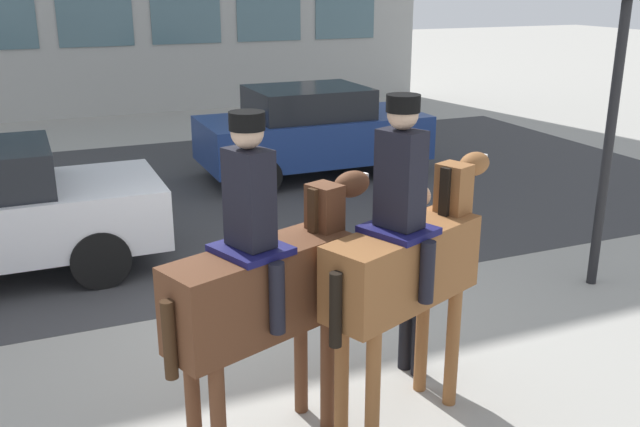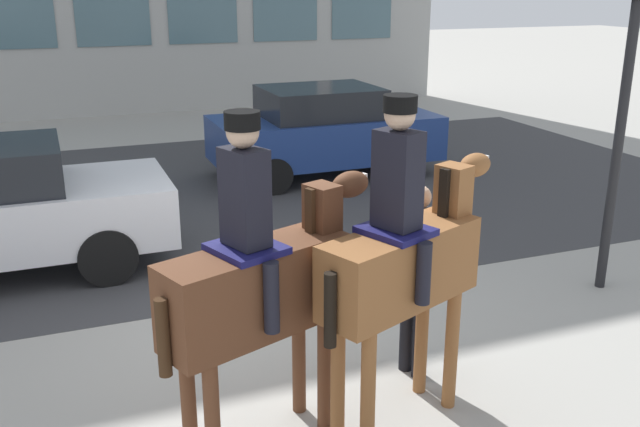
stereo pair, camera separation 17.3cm
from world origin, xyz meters
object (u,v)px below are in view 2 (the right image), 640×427
at_px(mounted_horse_companion, 404,258).
at_px(street_car_far_lane, 324,131).
at_px(mounted_horse_lead, 260,280).
at_px(pedestrian_bystander, 416,267).
at_px(traffic_light, 631,55).

relative_size(mounted_horse_companion, street_car_far_lane, 0.66).
relative_size(mounted_horse_lead, pedestrian_bystander, 1.46).
relative_size(mounted_horse_companion, pedestrian_bystander, 1.50).
bearing_deg(street_car_far_lane, pedestrian_bystander, -104.93).
relative_size(pedestrian_bystander, street_car_far_lane, 0.44).
bearing_deg(pedestrian_bystander, traffic_light, 178.94).
xyz_separation_m(mounted_horse_lead, street_car_far_lane, (3.32, 7.20, -0.53)).
relative_size(mounted_horse_companion, traffic_light, 0.67).
distance_m(mounted_horse_companion, traffic_light, 3.92).
distance_m(mounted_horse_companion, street_car_far_lane, 7.67).
xyz_separation_m(street_car_far_lane, traffic_light, (1.16, -5.81, 1.82)).
bearing_deg(mounted_horse_lead, pedestrian_bystander, -2.60).
xyz_separation_m(pedestrian_bystander, traffic_light, (2.96, 0.90, 1.60)).
height_order(mounted_horse_companion, pedestrian_bystander, mounted_horse_companion).
height_order(street_car_far_lane, traffic_light, traffic_light).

